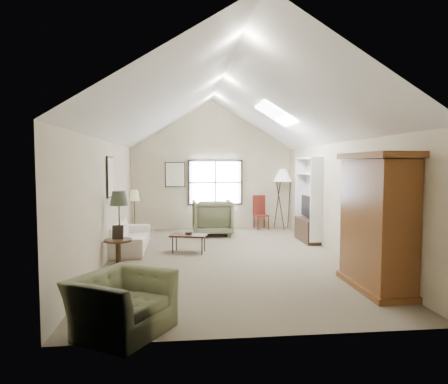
{
  "coord_description": "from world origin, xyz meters",
  "views": [
    {
      "loc": [
        -0.93,
        -8.47,
        2.02
      ],
      "look_at": [
        0.0,
        0.4,
        1.4
      ],
      "focal_mm": 32.0,
      "sensor_mm": 36.0,
      "label": 1
    }
  ],
  "objects": [
    {
      "name": "coffee_table",
      "position": [
        -0.79,
        0.59,
        0.21
      ],
      "size": [
        0.9,
        0.63,
        0.42
      ],
      "primitive_type": "cube",
      "rotation": [
        0.0,
        0.0,
        -0.24
      ],
      "color": "#3B1F18",
      "rests_on": "ground"
    },
    {
      "name": "wall_art",
      "position": [
        -1.88,
        1.94,
        1.73
      ],
      "size": [
        1.97,
        3.71,
        0.88
      ],
      "color": "black",
      "rests_on": "room_shell"
    },
    {
      "name": "media_console",
      "position": [
        2.32,
        1.6,
        0.3
      ],
      "size": [
        0.34,
        1.18,
        0.6
      ],
      "primitive_type": "cube",
      "color": "#382316",
      "rests_on": "ground"
    },
    {
      "name": "armoire",
      "position": [
        2.18,
        -2.4,
        1.1
      ],
      "size": [
        0.6,
        1.5,
        2.2
      ],
      "primitive_type": "cube",
      "color": "brown",
      "rests_on": "ground"
    },
    {
      "name": "tripod_lamp",
      "position": [
        2.18,
        3.7,
        0.95
      ],
      "size": [
        0.72,
        0.72,
        1.9
      ],
      "primitive_type": null,
      "rotation": [
        0.0,
        0.0,
        0.39
      ],
      "color": "white",
      "rests_on": "ground"
    },
    {
      "name": "bowl",
      "position": [
        -0.79,
        0.59,
        0.44
      ],
      "size": [
        0.24,
        0.24,
        0.05
      ],
      "primitive_type": "imported",
      "rotation": [
        0.0,
        0.0,
        -0.24
      ],
      "color": "#382617",
      "rests_on": "coffee_table"
    },
    {
      "name": "dark_lamp",
      "position": [
        -2.2,
        -0.33,
        0.76
      ],
      "size": [
        0.36,
        0.36,
        1.51
      ],
      "primitive_type": null,
      "rotation": [
        0.0,
        0.0,
        0.0
      ],
      "color": "#262C1F",
      "rests_on": "ground"
    },
    {
      "name": "armchair_far",
      "position": [
        -0.09,
        2.79,
        0.51
      ],
      "size": [
        1.11,
        1.14,
        1.01
      ],
      "primitive_type": "imported",
      "rotation": [
        0.0,
        0.0,
        3.17
      ],
      "color": "#595D41",
      "rests_on": "ground"
    },
    {
      "name": "sofa",
      "position": [
        -2.2,
        1.07,
        0.32
      ],
      "size": [
        0.86,
        2.17,
        0.63
      ],
      "primitive_type": "imported",
      "rotation": [
        0.0,
        0.0,
        1.57
      ],
      "color": "beige",
      "rests_on": "ground"
    },
    {
      "name": "armchair_near",
      "position": [
        -1.66,
        -3.7,
        0.35
      ],
      "size": [
        1.38,
        1.42,
        0.7
      ],
      "primitive_type": "imported",
      "rotation": [
        0.0,
        0.0,
        1.01
      ],
      "color": "#646848",
      "rests_on": "ground"
    },
    {
      "name": "side_chair",
      "position": [
        1.52,
        3.7,
        0.52
      ],
      "size": [
        0.47,
        0.47,
        1.05
      ],
      "primitive_type": "cube",
      "rotation": [
        0.0,
        0.0,
        0.18
      ],
      "color": "maroon",
      "rests_on": "ground"
    },
    {
      "name": "room_shell",
      "position": [
        0.0,
        0.0,
        3.21
      ],
      "size": [
        5.01,
        8.01,
        4.0
      ],
      "color": "#6C614D",
      "rests_on": "ground"
    },
    {
      "name": "tv_alcove",
      "position": [
        2.34,
        1.6,
        1.15
      ],
      "size": [
        0.32,
        1.3,
        2.1
      ],
      "primitive_type": "cube",
      "color": "white",
      "rests_on": "ground"
    },
    {
      "name": "side_table",
      "position": [
        -2.2,
        -0.53,
        0.27
      ],
      "size": [
        0.55,
        0.55,
        0.54
      ],
      "primitive_type": "cylinder",
      "rotation": [
        0.0,
        0.0,
        0.0
      ],
      "color": "#351F15",
      "rests_on": "ground"
    },
    {
      "name": "window",
      "position": [
        0.1,
        3.96,
        1.45
      ],
      "size": [
        1.72,
        0.08,
        1.42
      ],
      "primitive_type": "cube",
      "color": "black",
      "rests_on": "room_shell"
    },
    {
      "name": "tv_panel",
      "position": [
        2.32,
        1.6,
        0.92
      ],
      "size": [
        0.05,
        0.9,
        0.55
      ],
      "primitive_type": "cube",
      "color": "black",
      "rests_on": "media_console"
    },
    {
      "name": "skylight",
      "position": [
        1.3,
        0.9,
        3.22
      ],
      "size": [
        0.8,
        1.2,
        0.52
      ],
      "primitive_type": null,
      "color": "white",
      "rests_on": "room_shell"
    },
    {
      "name": "tan_lamp",
      "position": [
        -2.2,
        2.27,
        0.68
      ],
      "size": [
        0.27,
        0.27,
        1.36
      ],
      "primitive_type": null,
      "rotation": [
        0.0,
        0.0,
        0.0
      ],
      "color": "tan",
      "rests_on": "ground"
    }
  ]
}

